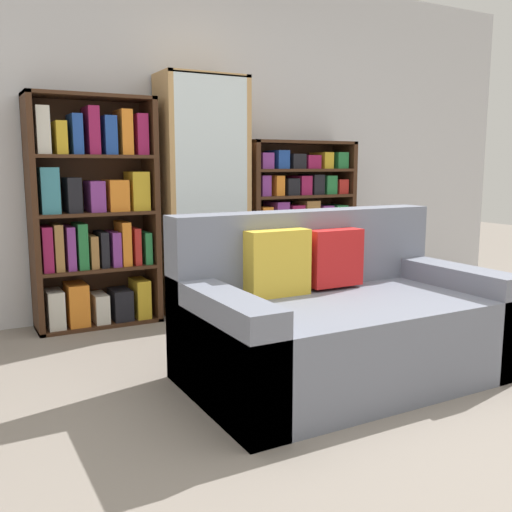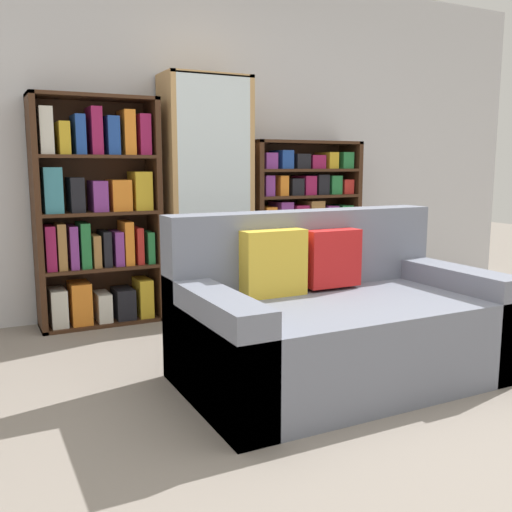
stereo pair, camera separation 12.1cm
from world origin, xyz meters
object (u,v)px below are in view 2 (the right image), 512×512
(wine_bottle, at_px, (326,311))
(bookshelf_right, at_px, (303,223))
(bookshelf_left, at_px, (97,217))
(display_cabinet, at_px, (206,197))
(couch, at_px, (336,323))

(wine_bottle, bearing_deg, bookshelf_right, 68.89)
(bookshelf_left, height_order, display_cabinet, display_cabinet)
(display_cabinet, distance_m, bookshelf_right, 0.93)
(bookshelf_left, xyz_separation_m, display_cabinet, (0.84, -0.02, 0.12))
(display_cabinet, relative_size, bookshelf_right, 1.35)
(bookshelf_left, relative_size, bookshelf_right, 1.21)
(bookshelf_left, bearing_deg, wine_bottle, -33.07)
(bookshelf_left, relative_size, wine_bottle, 4.81)
(bookshelf_right, relative_size, wine_bottle, 3.99)
(display_cabinet, height_order, bookshelf_right, display_cabinet)
(couch, height_order, wine_bottle, couch)
(couch, relative_size, wine_bottle, 4.98)
(display_cabinet, xyz_separation_m, wine_bottle, (0.55, -0.88, -0.77))
(bookshelf_left, bearing_deg, display_cabinet, -1.09)
(bookshelf_left, xyz_separation_m, wine_bottle, (1.38, -0.90, -0.65))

